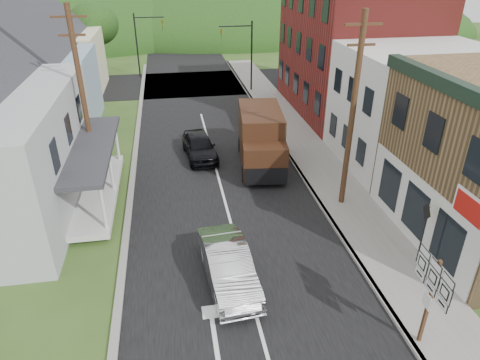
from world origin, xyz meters
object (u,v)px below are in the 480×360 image
silver_sedan (228,266)px  warning_sign (424,225)px  dark_sedan (200,146)px  route_sign_cluster (431,291)px  delivery_van (261,139)px

silver_sedan → warning_sign: bearing=-6.6°
dark_sedan → silver_sedan: bearing=-95.3°
silver_sedan → route_sign_cluster: 6.82m
dark_sedan → delivery_van: 3.87m
dark_sedan → warning_sign: 13.82m
route_sign_cluster → warning_sign: (2.02, 3.63, -0.32)m
silver_sedan → warning_sign: size_ratio=1.69×
delivery_van → route_sign_cluster: bearing=-74.2°
route_sign_cluster → warning_sign: 4.16m
route_sign_cluster → silver_sedan: bearing=147.6°
dark_sedan → warning_sign: (7.53, -11.53, 1.14)m
delivery_van → route_sign_cluster: size_ratio=1.89×
silver_sedan → dark_sedan: silver_sedan is taller
silver_sedan → delivery_van: bearing=66.2°
dark_sedan → warning_sign: bearing=-62.5°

